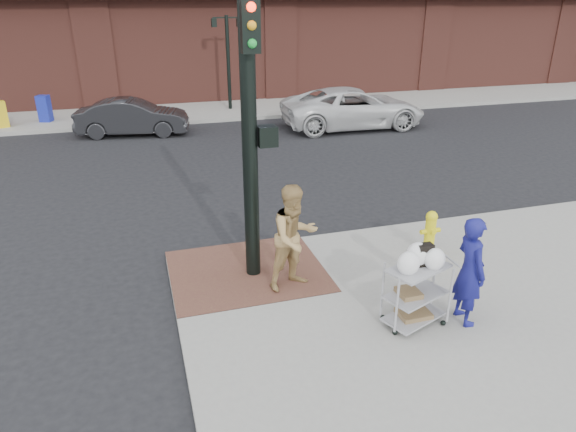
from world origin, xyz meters
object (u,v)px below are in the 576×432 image
object	(u,v)px
utility_cart	(416,289)
fire_hydrant	(430,232)
minivan_white	(353,108)
woman_blue	(470,271)
lamp_post	(228,52)
pedestrian_tan	(294,237)
traffic_signal_pole	(251,130)
sedan_dark	(133,117)

from	to	relation	value
utility_cart	fire_hydrant	bearing A→B (deg)	53.92
minivan_white	fire_hydrant	bearing A→B (deg)	166.31
woman_blue	utility_cart	size ratio (longest dim) A/B	1.32
lamp_post	utility_cart	size ratio (longest dim) A/B	3.02
pedestrian_tan	fire_hydrant	world-z (taller)	pedestrian_tan
woman_blue	traffic_signal_pole	bearing A→B (deg)	52.55
woman_blue	minivan_white	bearing A→B (deg)	-13.09
lamp_post	traffic_signal_pole	world-z (taller)	traffic_signal_pole
utility_cart	fire_hydrant	xyz separation A→B (m)	(1.49, 2.05, -0.15)
pedestrian_tan	utility_cart	bearing A→B (deg)	-65.79
traffic_signal_pole	minivan_white	bearing A→B (deg)	58.43
lamp_post	fire_hydrant	xyz separation A→B (m)	(1.01, -15.41, -2.01)
fire_hydrant	traffic_signal_pole	bearing A→B (deg)	176.98
sedan_dark	minivan_white	bearing A→B (deg)	-89.04
pedestrian_tan	utility_cart	world-z (taller)	pedestrian_tan
pedestrian_tan	fire_hydrant	distance (m)	3.00
traffic_signal_pole	utility_cart	xyz separation A→B (m)	(1.99, -2.23, -2.08)
minivan_white	fire_hydrant	world-z (taller)	minivan_white
woman_blue	fire_hydrant	distance (m)	2.35
sedan_dark	traffic_signal_pole	bearing A→B (deg)	-161.43
minivan_white	traffic_signal_pole	bearing A→B (deg)	150.64
traffic_signal_pole	woman_blue	bearing A→B (deg)	-40.55
fire_hydrant	woman_blue	bearing A→B (deg)	-107.63
traffic_signal_pole	utility_cart	world-z (taller)	traffic_signal_pole
pedestrian_tan	minivan_white	size ratio (longest dim) A/B	0.33
sedan_dark	minivan_white	world-z (taller)	minivan_white
woman_blue	fire_hydrant	world-z (taller)	woman_blue
woman_blue	sedan_dark	distance (m)	15.17
minivan_white	fire_hydrant	size ratio (longest dim) A/B	6.40
pedestrian_tan	traffic_signal_pole	bearing A→B (deg)	114.71
minivan_white	utility_cart	world-z (taller)	minivan_white
lamp_post	woman_blue	bearing A→B (deg)	-88.99
lamp_post	fire_hydrant	world-z (taller)	lamp_post
pedestrian_tan	utility_cart	distance (m)	2.18
pedestrian_tan	fire_hydrant	xyz separation A→B (m)	(2.93, 0.44, -0.48)
traffic_signal_pole	minivan_white	world-z (taller)	traffic_signal_pole
woman_blue	pedestrian_tan	distance (m)	2.84
lamp_post	minivan_white	bearing A→B (deg)	-47.48
minivan_white	woman_blue	bearing A→B (deg)	166.02
lamp_post	fire_hydrant	bearing A→B (deg)	-86.25
lamp_post	woman_blue	xyz separation A→B (m)	(0.31, -17.61, -1.60)
minivan_white	utility_cart	bearing A→B (deg)	162.67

